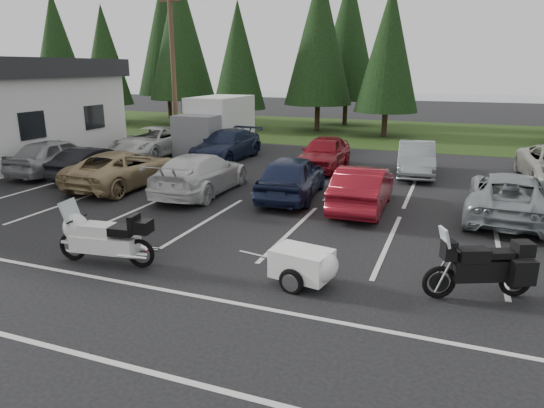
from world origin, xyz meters
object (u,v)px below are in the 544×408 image
at_px(car_near_0, 57,156).
at_px(car_near_5, 363,188).
at_px(car_far_2, 324,153).
at_px(car_near_1, 94,163).
at_px(car_far_1, 226,145).
at_px(car_far_0, 153,142).
at_px(car_far_3, 416,159).
at_px(touring_motorcycle, 104,233).
at_px(car_near_2, 124,169).
at_px(utility_pole, 173,63).
at_px(car_near_4, 292,176).
at_px(cargo_trailer, 302,267).
at_px(car_near_3, 201,174).
at_px(box_truck, 213,124).
at_px(car_near_6, 509,196).
at_px(adventure_motorcycle, 480,262).

xyz_separation_m(car_near_0, car_near_5, (13.41, -0.72, -0.07)).
bearing_deg(car_far_2, car_near_1, -148.21).
bearing_deg(car_far_1, car_near_5, -36.07).
relative_size(car_far_0, car_far_2, 1.20).
height_order(car_far_3, touring_motorcycle, touring_motorcycle).
bearing_deg(car_far_0, car_near_2, -63.92).
relative_size(utility_pole, car_near_4, 1.97).
xyz_separation_m(car_far_0, car_far_3, (13.27, 0.02, -0.03)).
bearing_deg(car_far_3, car_far_2, 178.36).
xyz_separation_m(car_near_5, car_far_3, (1.14, 6.05, -0.01)).
height_order(car_near_4, cargo_trailer, car_near_4).
bearing_deg(car_near_4, car_near_5, 162.92).
bearing_deg(car_near_1, touring_motorcycle, 132.62).
bearing_deg(touring_motorcycle, car_near_2, 117.47).
bearing_deg(car_far_1, car_far_2, -4.41).
bearing_deg(car_near_3, car_far_2, -119.98).
bearing_deg(cargo_trailer, car_far_0, 144.84).
bearing_deg(box_truck, car_far_1, -48.70).
bearing_deg(car_near_6, touring_motorcycle, 42.90).
relative_size(car_far_2, car_far_3, 1.03).
distance_m(car_near_3, car_far_2, 6.58).
relative_size(car_far_3, adventure_motorcycle, 1.71).
xyz_separation_m(box_truck, car_far_2, (7.07, -2.75, -0.70)).
distance_m(box_truck, car_far_2, 7.62).
relative_size(car_near_5, cargo_trailer, 2.47).
bearing_deg(utility_pole, car_near_3, -53.33).
distance_m(car_far_0, touring_motorcycle, 14.76).
relative_size(car_far_1, car_far_2, 1.14).
xyz_separation_m(car_near_1, car_near_2, (2.00, -0.67, 0.04)).
xyz_separation_m(car_near_3, adventure_motorcycle, (9.28, -5.43, 0.02)).
bearing_deg(car_near_4, car_far_1, -52.76).
xyz_separation_m(car_near_5, car_near_6, (4.35, 0.62, -0.01)).
xyz_separation_m(touring_motorcycle, cargo_trailer, (4.64, 0.55, -0.35)).
xyz_separation_m(box_truck, car_near_1, (-1.28, -8.05, -0.78)).
height_order(utility_pole, car_far_3, utility_pole).
height_order(car_near_0, car_near_4, car_near_0).
bearing_deg(car_near_6, car_far_1, -21.04).
bearing_deg(car_near_0, car_far_3, -161.05).
bearing_deg(cargo_trailer, car_near_4, 120.74).
xyz_separation_m(car_near_0, car_far_0, (1.28, 5.31, -0.05)).
height_order(car_near_1, cargo_trailer, car_near_1).
height_order(car_near_6, car_far_2, car_far_2).
relative_size(car_near_0, car_near_5, 1.06).
xyz_separation_m(car_near_4, car_far_1, (-5.45, 5.87, -0.05)).
relative_size(car_far_1, adventure_motorcycle, 2.01).
xyz_separation_m(utility_pole, car_far_0, (-0.21, -1.99, -3.96)).
height_order(car_far_0, car_far_2, car_far_2).
bearing_deg(car_near_5, car_near_4, -12.78).
bearing_deg(box_truck, car_far_0, -131.52).
height_order(car_near_5, car_far_0, car_far_0).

